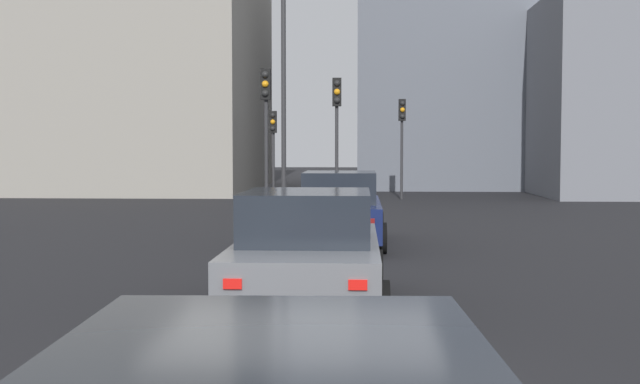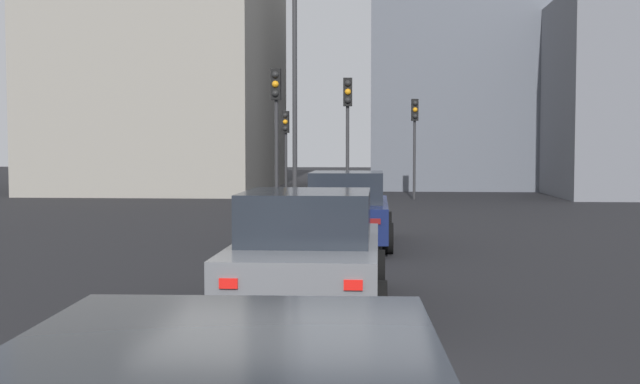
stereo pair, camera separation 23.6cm
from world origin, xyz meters
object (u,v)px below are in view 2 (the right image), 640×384
Objects in this scene: car_grey_second at (308,253)px; traffic_light_far_right at (286,136)px; car_navy_lead at (347,210)px; traffic_light_far_left at (415,127)px; traffic_light_near_left at (276,113)px; street_lamp_kerbside at (295,62)px; traffic_light_near_right at (348,117)px.

car_grey_second is 22.66m from traffic_light_far_right.
traffic_light_far_left is (15.71, -2.17, 2.22)m from car_navy_lead.
car_navy_lead is 6.52m from traffic_light_near_left.
traffic_light_near_left is 0.51× the size of street_lamp_kerbside.
traffic_light_near_left reaches higher than traffic_light_far_right.
street_lamp_kerbside reaches higher than car_grey_second.
car_grey_second is 13.13m from traffic_light_near_left.
traffic_light_near_right reaches higher than car_navy_lead.
traffic_light_far_left is at bearing 97.49° from traffic_light_far_right.
car_grey_second is at bearing 178.30° from car_navy_lead.
car_grey_second is at bearing -10.05° from traffic_light_far_left.
street_lamp_kerbside is (-6.23, -1.04, 2.38)m from traffic_light_far_right.
car_grey_second is 23.09m from traffic_light_far_left.
car_navy_lead is at bearing -166.76° from street_lamp_kerbside.
traffic_light_near_left is (5.60, 2.31, 2.41)m from car_navy_lead.
traffic_light_far_left reaches higher than traffic_light_far_right.
traffic_light_far_left is 1.14× the size of traffic_light_far_right.
traffic_light_near_left is at bearing -44.77° from traffic_light_near_right.
car_navy_lead is 1.05× the size of traffic_light_near_right.
traffic_light_far_right is at bearing 7.35° from car_grey_second.
car_navy_lead reaches higher than car_grey_second.
traffic_light_near_right is 8.13m from traffic_light_far_left.
car_grey_second is (-7.14, 0.24, -0.01)m from car_navy_lead.
car_grey_second is 1.22× the size of traffic_light_far_right.
street_lamp_kerbside reaches higher than traffic_light_near_left.
car_navy_lead is 10.20m from street_lamp_kerbside.
traffic_light_near_left is at bearing 176.82° from street_lamp_kerbside.
car_navy_lead is 15.68m from traffic_light_far_right.
traffic_light_near_left is 3.10m from traffic_light_near_right.
traffic_light_near_right is 0.50× the size of street_lamp_kerbside.
traffic_light_far_right reaches higher than car_grey_second.
street_lamp_kerbside is at bearing 13.44° from car_navy_lead.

